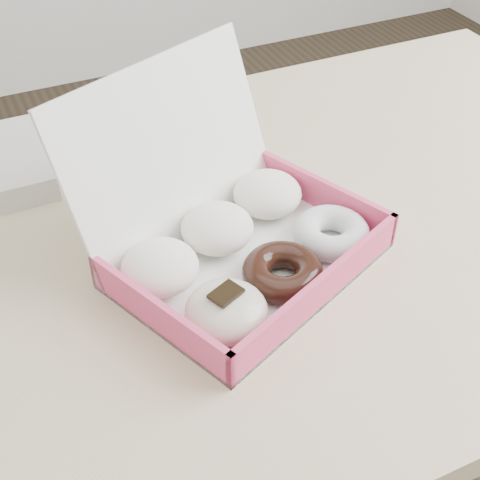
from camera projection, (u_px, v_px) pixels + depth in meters
name	position (u px, v px, depth m)	size (l,w,h in m)	color
table	(304.00, 254.00, 0.97)	(1.20, 0.80, 0.75)	tan
donut_box	(236.00, 239.00, 0.82)	(0.40, 0.38, 0.22)	white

